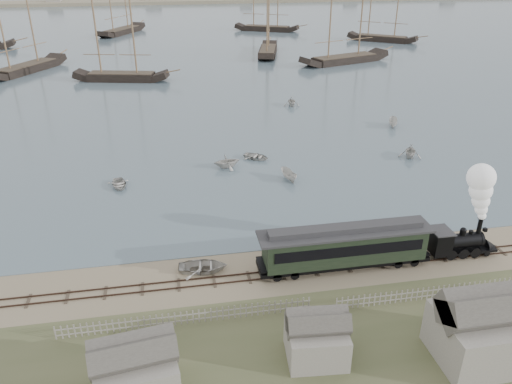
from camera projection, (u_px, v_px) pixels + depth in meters
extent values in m
plane|color=tan|center=(256.00, 263.00, 44.90)|extent=(600.00, 600.00, 0.00)
cube|color=#495E69|center=(178.00, 22.00, 195.33)|extent=(600.00, 336.00, 0.06)
cube|color=#36261D|center=(261.00, 279.00, 42.65)|extent=(120.00, 0.08, 0.12)
cube|color=#36261D|center=(259.00, 272.00, 43.53)|extent=(120.00, 0.08, 0.12)
cube|color=#3B2F26|center=(260.00, 276.00, 43.12)|extent=(120.00, 1.80, 0.06)
cube|color=gray|center=(172.00, 3.00, 266.13)|extent=(500.00, 20.00, 1.80)
cube|color=black|center=(461.00, 249.00, 45.88)|extent=(6.20, 1.82, 0.23)
cylinder|color=black|center=(459.00, 241.00, 45.43)|extent=(3.83, 1.37, 1.37)
cube|color=black|center=(439.00, 241.00, 45.02)|extent=(1.64, 2.01, 2.10)
cube|color=#333336|center=(441.00, 231.00, 44.55)|extent=(1.82, 2.19, 0.11)
cylinder|color=black|center=(479.00, 227.00, 45.17)|extent=(0.40, 0.40, 1.46)
sphere|color=black|center=(463.00, 230.00, 44.99)|extent=(0.58, 0.58, 0.58)
cone|color=black|center=(490.00, 247.00, 46.39)|extent=(1.28, 1.82, 1.82)
cube|color=black|center=(485.00, 230.00, 45.41)|extent=(0.32, 0.32, 0.32)
cube|color=black|center=(343.00, 260.00, 44.00)|extent=(15.25, 2.51, 0.38)
cube|color=black|center=(344.00, 246.00, 43.34)|extent=(14.16, 2.72, 2.72)
cube|color=black|center=(350.00, 252.00, 41.99)|extent=(13.07, 0.06, 0.98)
cube|color=black|center=(340.00, 235.00, 44.44)|extent=(13.07, 0.06, 0.98)
cube|color=#333336|center=(346.00, 232.00, 42.72)|extent=(15.25, 2.94, 0.20)
cube|color=#333336|center=(346.00, 228.00, 42.58)|extent=(13.62, 1.31, 0.49)
imported|color=beige|center=(203.00, 267.00, 43.70)|extent=(3.46, 4.56, 0.89)
imported|color=beige|center=(119.00, 184.00, 59.15)|extent=(3.86, 3.05, 0.72)
imported|color=beige|center=(227.00, 161.00, 64.15)|extent=(3.50, 3.88, 1.80)
imported|color=beige|center=(289.00, 175.00, 60.86)|extent=(3.41, 1.97, 1.24)
imported|color=beige|center=(256.00, 156.00, 67.07)|extent=(4.21, 4.39, 0.74)
imported|color=beige|center=(411.00, 151.00, 67.35)|extent=(4.45, 4.23, 1.83)
imported|color=beige|center=(393.00, 123.00, 79.31)|extent=(3.63, 2.53, 1.31)
imported|color=beige|center=(292.00, 101.00, 89.78)|extent=(3.48, 3.07, 1.72)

